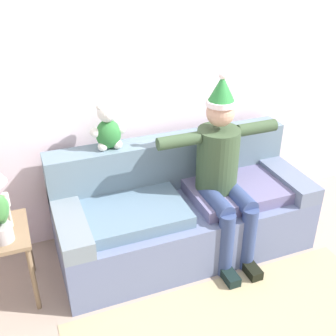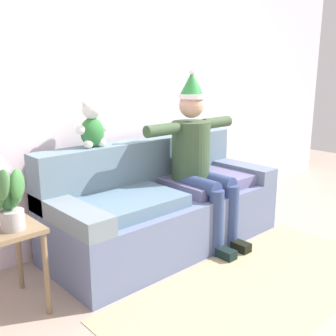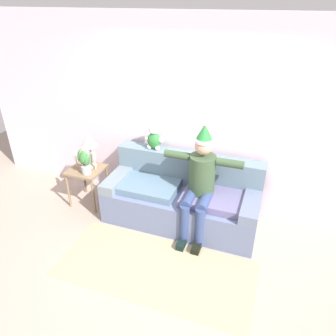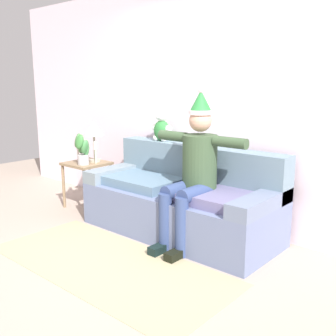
{
  "view_description": "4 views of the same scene",
  "coord_description": "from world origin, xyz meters",
  "px_view_note": "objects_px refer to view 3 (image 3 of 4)",
  "views": [
    {
      "loc": [
        -1.17,
        -1.65,
        2.37
      ],
      "look_at": [
        -0.19,
        0.86,
        0.89
      ],
      "focal_mm": 44.42,
      "sensor_mm": 36.0,
      "label": 1
    },
    {
      "loc": [
        -2.23,
        -1.45,
        1.53
      ],
      "look_at": [
        -0.14,
        0.81,
        0.76
      ],
      "focal_mm": 42.47,
      "sensor_mm": 36.0,
      "label": 2
    },
    {
      "loc": [
        1.06,
        -2.49,
        2.84
      ],
      "look_at": [
        -0.17,
        0.91,
        0.86
      ],
      "focal_mm": 33.63,
      "sensor_mm": 36.0,
      "label": 3
    },
    {
      "loc": [
        2.55,
        -2.14,
        1.59
      ],
      "look_at": [
        -0.08,
        0.9,
        0.72
      ],
      "focal_mm": 42.76,
      "sensor_mm": 36.0,
      "label": 4
    }
  ],
  "objects_px": {
    "side_table": "(87,175)",
    "potted_plant": "(85,162)",
    "table_lamp": "(89,142)",
    "couch": "(183,198)",
    "teddy_bear": "(154,138)",
    "candle_tall": "(76,158)",
    "person_seated": "(200,180)",
    "candle_short": "(94,158)"
  },
  "relations": [
    {
      "from": "side_table",
      "to": "candle_tall",
      "type": "bearing_deg",
      "value": -171.71
    },
    {
      "from": "teddy_bear",
      "to": "potted_plant",
      "type": "height_order",
      "value": "teddy_bear"
    },
    {
      "from": "side_table",
      "to": "candle_short",
      "type": "distance_m",
      "value": 0.31
    },
    {
      "from": "side_table",
      "to": "potted_plant",
      "type": "height_order",
      "value": "potted_plant"
    },
    {
      "from": "table_lamp",
      "to": "potted_plant",
      "type": "xyz_separation_m",
      "value": [
        0.03,
        -0.21,
        -0.22
      ]
    },
    {
      "from": "potted_plant",
      "to": "table_lamp",
      "type": "bearing_deg",
      "value": 97.65
    },
    {
      "from": "side_table",
      "to": "candle_tall",
      "type": "xyz_separation_m",
      "value": [
        -0.14,
        -0.02,
        0.26
      ]
    },
    {
      "from": "couch",
      "to": "potted_plant",
      "type": "xyz_separation_m",
      "value": [
        -1.4,
        -0.21,
        0.42
      ]
    },
    {
      "from": "side_table",
      "to": "person_seated",
      "type": "bearing_deg",
      "value": -2.27
    },
    {
      "from": "potted_plant",
      "to": "teddy_bear",
      "type": "bearing_deg",
      "value": 28.17
    },
    {
      "from": "person_seated",
      "to": "side_table",
      "type": "distance_m",
      "value": 1.78
    },
    {
      "from": "person_seated",
      "to": "candle_tall",
      "type": "xyz_separation_m",
      "value": [
        -1.89,
        0.05,
        -0.03
      ]
    },
    {
      "from": "table_lamp",
      "to": "potted_plant",
      "type": "height_order",
      "value": "table_lamp"
    },
    {
      "from": "person_seated",
      "to": "candle_short",
      "type": "xyz_separation_m",
      "value": [
        -1.61,
        0.11,
        -0.02
      ]
    },
    {
      "from": "couch",
      "to": "side_table",
      "type": "distance_m",
      "value": 1.49
    },
    {
      "from": "potted_plant",
      "to": "candle_short",
      "type": "distance_m",
      "value": 0.16
    },
    {
      "from": "teddy_bear",
      "to": "candle_tall",
      "type": "distance_m",
      "value": 1.2
    },
    {
      "from": "person_seated",
      "to": "candle_tall",
      "type": "relative_size",
      "value": 6.04
    },
    {
      "from": "potted_plant",
      "to": "candle_short",
      "type": "bearing_deg",
      "value": 67.54
    },
    {
      "from": "candle_tall",
      "to": "teddy_bear",
      "type": "bearing_deg",
      "value": 19.28
    },
    {
      "from": "potted_plant",
      "to": "candle_tall",
      "type": "bearing_deg",
      "value": 157.56
    },
    {
      "from": "teddy_bear",
      "to": "candle_tall",
      "type": "xyz_separation_m",
      "value": [
        -1.09,
        -0.38,
        -0.33
      ]
    },
    {
      "from": "teddy_bear",
      "to": "side_table",
      "type": "xyz_separation_m",
      "value": [
        -0.95,
        -0.36,
        -0.6
      ]
    },
    {
      "from": "table_lamp",
      "to": "couch",
      "type": "bearing_deg",
      "value": 0.16
    },
    {
      "from": "side_table",
      "to": "candle_tall",
      "type": "height_order",
      "value": "candle_tall"
    },
    {
      "from": "potted_plant",
      "to": "candle_short",
      "type": "xyz_separation_m",
      "value": [
        0.06,
        0.15,
        -0.01
      ]
    },
    {
      "from": "table_lamp",
      "to": "candle_short",
      "type": "relative_size",
      "value": 1.9
    },
    {
      "from": "person_seated",
      "to": "potted_plant",
      "type": "distance_m",
      "value": 1.68
    },
    {
      "from": "person_seated",
      "to": "candle_short",
      "type": "distance_m",
      "value": 1.62
    },
    {
      "from": "couch",
      "to": "teddy_bear",
      "type": "relative_size",
      "value": 5.51
    },
    {
      "from": "side_table",
      "to": "candle_short",
      "type": "relative_size",
      "value": 2.15
    },
    {
      "from": "person_seated",
      "to": "candle_short",
      "type": "relative_size",
      "value": 5.63
    },
    {
      "from": "person_seated",
      "to": "potted_plant",
      "type": "bearing_deg",
      "value": -178.68
    },
    {
      "from": "couch",
      "to": "person_seated",
      "type": "height_order",
      "value": "person_seated"
    },
    {
      "from": "potted_plant",
      "to": "candle_short",
      "type": "height_order",
      "value": "potted_plant"
    },
    {
      "from": "side_table",
      "to": "potted_plant",
      "type": "bearing_deg",
      "value": -54.87
    },
    {
      "from": "side_table",
      "to": "table_lamp",
      "type": "xyz_separation_m",
      "value": [
        0.05,
        0.1,
        0.5
      ]
    },
    {
      "from": "couch",
      "to": "candle_tall",
      "type": "bearing_deg",
      "value": -175.71
    },
    {
      "from": "teddy_bear",
      "to": "candle_short",
      "type": "height_order",
      "value": "teddy_bear"
    },
    {
      "from": "couch",
      "to": "table_lamp",
      "type": "height_order",
      "value": "table_lamp"
    },
    {
      "from": "teddy_bear",
      "to": "potted_plant",
      "type": "relative_size",
      "value": 0.97
    },
    {
      "from": "table_lamp",
      "to": "candle_tall",
      "type": "xyz_separation_m",
      "value": [
        -0.19,
        -0.12,
        -0.24
      ]
    }
  ]
}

